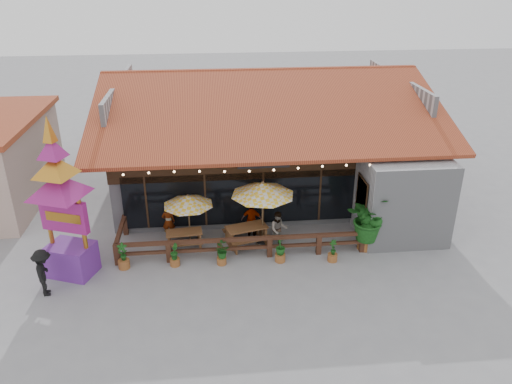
{
  "coord_description": "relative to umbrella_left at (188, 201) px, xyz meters",
  "views": [
    {
      "loc": [
        -2.74,
        -17.56,
        10.76
      ],
      "look_at": [
        -0.85,
        1.5,
        1.96
      ],
      "focal_mm": 35.0,
      "sensor_mm": 36.0,
      "label": 1
    }
  ],
  "objects": [
    {
      "name": "umbrella_right",
      "position": [
        3.04,
        -0.27,
        0.49
      ],
      "size": [
        3.08,
        3.08,
        2.8
      ],
      "color": "brown",
      "rests_on": "ground"
    },
    {
      "name": "patio_railing",
      "position": [
        1.44,
        -1.21,
        -1.33
      ],
      "size": [
        10.0,
        2.6,
        0.92
      ],
      "color": "#49271A",
      "rests_on": "ground"
    },
    {
      "name": "pedestrian",
      "position": [
        -5.0,
        -3.16,
        -1.06
      ],
      "size": [
        0.92,
        1.28,
        1.79
      ],
      "primitive_type": "imported",
      "rotation": [
        0.0,
        0.0,
        1.81
      ],
      "color": "black",
      "rests_on": "ground"
    },
    {
      "name": "planter_d",
      "position": [
        3.57,
        -1.85,
        -1.46
      ],
      "size": [
        0.53,
        0.53,
        1.01
      ],
      "color": "brown",
      "rests_on": "ground"
    },
    {
      "name": "planter_b",
      "position": [
        -0.56,
        -1.75,
        -1.52
      ],
      "size": [
        0.39,
        0.39,
        0.95
      ],
      "color": "brown",
      "rests_on": "ground"
    },
    {
      "name": "planter_a",
      "position": [
        -2.51,
        -1.73,
        -1.49
      ],
      "size": [
        0.44,
        0.44,
        1.09
      ],
      "color": "brown",
      "rests_on": "ground"
    },
    {
      "name": "thai_sign_tower",
      "position": [
        -4.38,
        -1.89,
        1.56
      ],
      "size": [
        3.17,
        3.17,
        6.64
      ],
      "color": "#672791",
      "rests_on": "ground"
    },
    {
      "name": "restaurant_building",
      "position": [
        3.96,
        5.67,
        0.26
      ],
      "size": [
        15.5,
        14.73,
        6.09
      ],
      "color": "#A8A9AD",
      "rests_on": "ground"
    },
    {
      "name": "picnic_table_left",
      "position": [
        -0.23,
        -0.34,
        -1.47
      ],
      "size": [
        1.57,
        1.39,
        0.71
      ],
      "color": "brown",
      "rests_on": "ground"
    },
    {
      "name": "diner_b",
      "position": [
        3.67,
        -0.64,
        -1.17
      ],
      "size": [
        0.78,
        0.63,
        1.55
      ],
      "primitive_type": "imported",
      "rotation": [
        0.0,
        0.0,
        0.05
      ],
      "color": "#352211",
      "rests_on": "ground"
    },
    {
      "name": "ground",
      "position": [
        3.7,
        -0.94,
        -1.95
      ],
      "size": [
        100.0,
        100.0,
        0.0
      ],
      "primitive_type": "plane",
      "color": "gray",
      "rests_on": "ground"
    },
    {
      "name": "picnic_table_right",
      "position": [
        2.36,
        -0.35,
        -1.4
      ],
      "size": [
        2.02,
        1.86,
        0.81
      ],
      "color": "brown",
      "rests_on": "ground"
    },
    {
      "name": "planter_e",
      "position": [
        5.64,
        -2.03,
        -1.55
      ],
      "size": [
        0.39,
        0.4,
        0.95
      ],
      "color": "brown",
      "rests_on": "ground"
    },
    {
      "name": "umbrella_left",
      "position": [
        0.0,
        0.0,
        0.0
      ],
      "size": [
        2.66,
        2.66,
        2.23
      ],
      "color": "brown",
      "rests_on": "ground"
    },
    {
      "name": "diner_a",
      "position": [
        -0.9,
        0.52,
        -1.19
      ],
      "size": [
        0.58,
        0.4,
        1.51
      ],
      "primitive_type": "imported",
      "rotation": [
        0.0,
        0.0,
        3.07
      ],
      "color": "#352211",
      "rests_on": "ground"
    },
    {
      "name": "tropical_plant",
      "position": [
        7.21,
        -1.25,
        -0.57
      ],
      "size": [
        2.29,
        2.31,
        2.42
      ],
      "color": "brown",
      "rests_on": "ground"
    },
    {
      "name": "diner_c",
      "position": [
        2.64,
        0.32,
        -1.18
      ],
      "size": [
        0.96,
        0.54,
        1.54
      ],
      "primitive_type": "imported",
      "rotation": [
        0.0,
        0.0,
        2.94
      ],
      "color": "#352211",
      "rests_on": "ground"
    },
    {
      "name": "planter_c",
      "position": [
        1.26,
        -1.83,
        -1.43
      ],
      "size": [
        0.74,
        0.74,
        0.93
      ],
      "color": "brown",
      "rests_on": "ground"
    }
  ]
}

